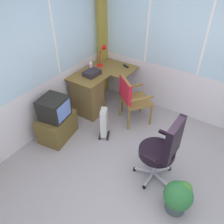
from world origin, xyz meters
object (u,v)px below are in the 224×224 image
Objects in this scene: desk at (89,94)px; desk_lamp at (104,52)px; tv_on_stand at (56,120)px; paper_tray at (92,73)px; wooden_armchair at (130,96)px; tv_remote at (126,66)px; office_chair at (164,148)px; spray_bottle at (91,66)px; space_heater at (104,122)px; potted_plant at (178,196)px.

desk is 0.87m from desk_lamp.
desk is 1.51× the size of tv_on_stand.
wooden_armchair is at bearing -86.42° from paper_tray.
tv_remote is at bearing 36.97° from wooden_armchair.
desk is at bearing 171.26° from paper_tray.
tv_on_stand is (-1.47, -0.02, -0.70)m from desk_lamp.
desk is at bearing -1.04° from tv_on_stand.
office_chair reaches higher than wooden_armchair.
spray_bottle is 0.20× the size of office_chair.
space_heater is (-0.58, 0.16, -0.29)m from wooden_armchair.
desk_lamp is at bearing 0.88° from tv_on_stand.
desk is 2.08× the size of space_heater.
desk is at bearing 68.31° from office_chair.
tv_remote is 2.65m from potted_plant.
spray_bottle is 0.27× the size of tv_on_stand.
spray_bottle is 0.96m from wooden_armchair.
tv_on_stand is (-1.05, 0.83, -0.23)m from wooden_armchair.
tv_on_stand is 1.68× the size of potted_plant.
wooden_armchair reaches higher than paper_tray.
space_heater reaches higher than potted_plant.
spray_bottle reaches higher than paper_tray.
office_chair is at bearing -131.06° from wooden_armchair.
desk_lamp reaches higher than spray_bottle.
desk_lamp reaches higher than tv_remote.
paper_tray is (-0.47, -0.06, -0.23)m from desk_lamp.
desk reaches higher than potted_plant.
desk_lamp is 1.06m from wooden_armchair.
tv_remote is 1.31m from space_heater.
paper_tray is at bearing -173.29° from desk_lamp.
tv_remote is 1.74m from tv_on_stand.
wooden_armchair is 1.95× the size of potted_plant.
tv_on_stand is 1.38× the size of space_heater.
spray_bottle is at bearing 171.23° from desk_lamp.
tv_on_stand is (-1.65, 0.38, -0.44)m from tv_remote.
tv_on_stand is at bearing 125.02° from space_heater.
wooden_armchair is 1.60× the size of space_heater.
spray_bottle reaches higher than wooden_armchair.
office_chair reaches higher than tv_remote.
desk_lamp is at bearing 54.05° from potted_plant.
paper_tray is (0.11, -0.02, 0.40)m from desk.
potted_plant is at bearing -130.09° from office_chair.
wooden_armchair is at bearing -15.64° from space_heater.
tv_remote is at bearing 45.70° from potted_plant.
space_heater is (0.31, 1.19, -0.32)m from office_chair.
tv_remote is (0.76, -0.36, 0.37)m from desk.
office_chair reaches higher than paper_tray.
spray_bottle is 0.46× the size of potted_plant.
space_heater is at bearing -145.47° from desk_lamp.
office_chair is (-0.89, -1.02, 0.03)m from wooden_armchair.
wooden_armchair is 1.16× the size of tv_on_stand.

